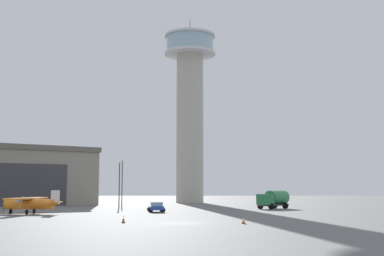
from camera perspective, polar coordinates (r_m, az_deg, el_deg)
name	(u,v)px	position (r m, az deg, el deg)	size (l,w,h in m)	color
ground_plane	(180,223)	(48.32, -1.34, -10.58)	(400.00, 400.00, 0.00)	#60605E
control_tower	(190,102)	(120.66, -0.25, 2.95)	(12.12, 12.12, 43.86)	#B2AD9E
hangar	(12,176)	(108.30, -19.43, -5.07)	(35.29, 31.53, 11.50)	gray
airplane_orange	(30,203)	(68.73, -17.65, -7.98)	(8.02, 10.24, 3.01)	orange
truck_fuel_tanker_green	(274,199)	(83.73, 9.14, -7.81)	(5.89, 6.04, 2.92)	#38383D
car_blue	(156,207)	(71.60, -4.02, -8.76)	(2.71, 4.39, 1.37)	#2847A8
light_post_west	(119,180)	(90.34, -8.12, -5.73)	(0.44, 0.44, 7.96)	#38383D
light_post_east	(122,178)	(98.92, -7.81, -5.60)	(0.44, 0.44, 8.70)	#38383D
traffic_cone_near_left	(123,219)	(49.43, -7.68, -10.04)	(0.36, 0.36, 0.70)	black
traffic_cone_near_right	(243,220)	(47.75, 5.77, -10.22)	(0.36, 0.36, 0.64)	black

